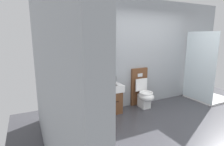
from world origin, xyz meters
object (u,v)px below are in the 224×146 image
at_px(soap_dispenser, 115,79).
at_px(toilet, 142,93).
at_px(toothbrush_cup, 54,88).
at_px(vanity_sink_left, 68,105).
at_px(vanity_sink_right, 109,98).
at_px(shower_tray, 205,86).

bearing_deg(soap_dispenser, toilet, -13.35).
bearing_deg(toothbrush_cup, toilet, -4.22).
xyz_separation_m(vanity_sink_left, toothbrush_cup, (-0.23, 0.14, 0.38)).
bearing_deg(toilet, soap_dispenser, 166.65).
distance_m(vanity_sink_right, toilet, 0.96).
bearing_deg(vanity_sink_left, soap_dispenser, 7.02).
bearing_deg(toilet, vanity_sink_right, 178.81).
distance_m(vanity_sink_left, shower_tray, 3.90).
bearing_deg(vanity_sink_right, shower_tray, -7.53).
relative_size(vanity_sink_right, toilet, 0.70).
bearing_deg(soap_dispenser, shower_tray, -11.38).
xyz_separation_m(toilet, toothbrush_cup, (-2.18, 0.16, 0.37)).
xyz_separation_m(vanity_sink_left, toilet, (1.95, -0.02, 0.01)).
relative_size(soap_dispenser, shower_tray, 0.10).
height_order(vanity_sink_left, toothbrush_cup, toothbrush_cup).
xyz_separation_m(vanity_sink_left, vanity_sink_right, (0.98, 0.00, 0.00)).
xyz_separation_m(toilet, shower_tray, (1.93, -0.36, 0.02)).
relative_size(vanity_sink_left, toothbrush_cup, 3.62).
height_order(vanity_sink_left, toilet, toilet).
bearing_deg(vanity_sink_left, vanity_sink_right, 0.00).
distance_m(soap_dispenser, shower_tray, 2.73).
relative_size(vanity_sink_left, soap_dispenser, 3.53).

